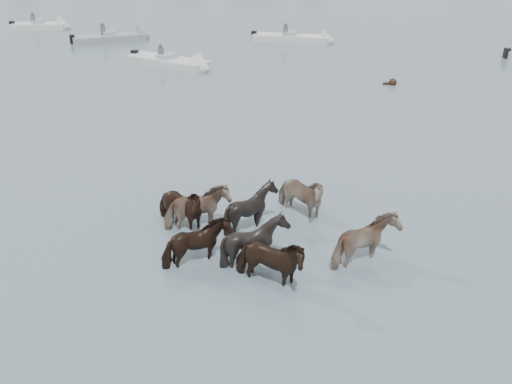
# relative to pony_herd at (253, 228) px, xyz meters

# --- Properties ---
(ground) EXTENTS (400.00, 400.00, 0.00)m
(ground) POSITION_rel_pony_herd_xyz_m (-2.19, -0.87, -0.51)
(ground) COLOR #4A5B6B
(ground) RESTS_ON ground
(pony_herd) EXTENTS (7.17, 5.18, 1.62)m
(pony_herd) POSITION_rel_pony_herd_xyz_m (0.00, 0.00, 0.00)
(pony_herd) COLOR black
(pony_herd) RESTS_ON ground
(swimming_pony) EXTENTS (0.72, 0.44, 0.44)m
(swimming_pony) POSITION_rel_pony_herd_xyz_m (5.21, 17.11, -0.41)
(swimming_pony) COLOR black
(swimming_pony) RESTS_ON ground
(motorboat_a) EXTENTS (5.63, 4.04, 1.92)m
(motorboat_a) POSITION_rel_pony_herd_xyz_m (-13.28, 26.75, -0.29)
(motorboat_a) COLOR gray
(motorboat_a) RESTS_ON ground
(motorboat_b) EXTENTS (5.93, 3.89, 1.92)m
(motorboat_b) POSITION_rel_pony_herd_xyz_m (-7.05, 19.35, -0.29)
(motorboat_b) COLOR silver
(motorboat_b) RESTS_ON ground
(motorboat_c) EXTENTS (6.13, 2.16, 1.92)m
(motorboat_c) POSITION_rel_pony_herd_xyz_m (-0.17, 27.92, -0.29)
(motorboat_c) COLOR silver
(motorboat_c) RESTS_ON ground
(motorboat_f) EXTENTS (4.90, 2.34, 1.92)m
(motorboat_f) POSITION_rel_pony_herd_xyz_m (-20.64, 30.59, -0.29)
(motorboat_f) COLOR silver
(motorboat_f) RESTS_ON ground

